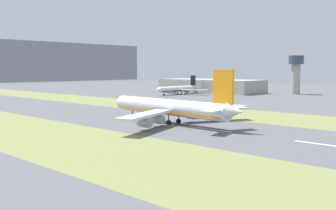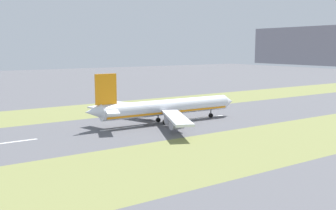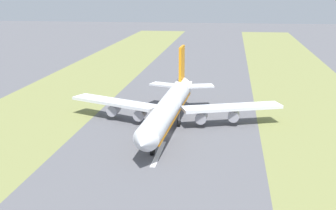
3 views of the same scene
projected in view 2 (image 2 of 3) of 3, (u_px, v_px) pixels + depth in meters
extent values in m
plane|color=#56565B|center=(178.00, 121.00, 158.46)|extent=(800.00, 800.00, 0.00)
cube|color=olive|center=(126.00, 107.00, 195.44)|extent=(40.00, 600.00, 0.01)
cube|color=olive|center=(262.00, 143.00, 121.47)|extent=(40.00, 600.00, 0.01)
cube|color=silver|center=(8.00, 143.00, 122.62)|extent=(1.20, 18.00, 0.01)
cube|color=silver|center=(122.00, 128.00, 144.64)|extent=(1.20, 18.00, 0.01)
cube|color=silver|center=(207.00, 117.00, 166.66)|extent=(1.20, 18.00, 0.01)
cylinder|color=silver|center=(168.00, 107.00, 154.41)|extent=(8.20, 56.19, 6.00)
cone|color=silver|center=(228.00, 101.00, 170.20)|extent=(6.07, 5.23, 5.88)
cone|color=silver|center=(93.00, 112.00, 138.24)|extent=(5.33, 6.20, 5.10)
cube|color=orange|center=(168.00, 111.00, 154.65)|extent=(7.81, 53.94, 0.70)
cube|color=silver|center=(132.00, 105.00, 165.55)|extent=(29.32, 15.44, 0.90)
cube|color=silver|center=(177.00, 118.00, 136.05)|extent=(28.90, 17.38, 0.90)
cylinder|color=#93939E|center=(148.00, 113.00, 160.41)|extent=(3.39, 4.92, 3.20)
cylinder|color=#93939E|center=(131.00, 111.00, 166.19)|extent=(3.39, 4.92, 3.20)
cylinder|color=#93939E|center=(172.00, 120.00, 145.24)|extent=(3.39, 4.92, 3.20)
cylinder|color=#93939E|center=(177.00, 125.00, 135.84)|extent=(3.39, 4.92, 3.20)
cube|color=orange|center=(106.00, 89.00, 139.70)|extent=(1.11, 8.03, 11.00)
cube|color=silver|center=(101.00, 108.00, 145.44)|extent=(10.82, 6.95, 0.60)
cube|color=silver|center=(113.00, 112.00, 136.16)|extent=(10.90, 7.59, 0.60)
cylinder|color=#59595E|center=(211.00, 112.00, 165.97)|extent=(0.50, 0.50, 3.20)
cylinder|color=black|center=(211.00, 115.00, 166.20)|extent=(0.97, 1.83, 1.80)
cylinder|color=#59595E|center=(158.00, 116.00, 155.59)|extent=(0.50, 0.50, 3.20)
cylinder|color=black|center=(158.00, 120.00, 155.82)|extent=(0.97, 1.83, 1.80)
cylinder|color=#59595E|center=(165.00, 118.00, 151.20)|extent=(0.50, 0.50, 3.20)
cylinder|color=black|center=(165.00, 122.00, 151.44)|extent=(0.97, 1.83, 1.80)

